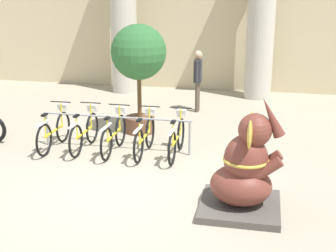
# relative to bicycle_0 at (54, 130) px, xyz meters

# --- Properties ---
(ground_plane) EXTENTS (60.00, 60.00, 0.00)m
(ground_plane) POSITION_rel_bicycle_0_xyz_m (2.04, -1.79, -0.41)
(ground_plane) COLOR #9E937F
(column_left) EXTENTS (1.06, 1.06, 5.16)m
(column_left) POSITION_rel_bicycle_0_xyz_m (-0.15, 5.81, 2.21)
(column_left) COLOR #BCB7A8
(column_left) RESTS_ON ground_plane
(column_right) EXTENTS (1.06, 1.06, 5.16)m
(column_right) POSITION_rel_bicycle_0_xyz_m (4.23, 5.81, 2.21)
(column_right) COLOR #BCB7A8
(column_right) RESTS_ON ground_plane
(bike_rack) EXTENTS (3.33, 0.05, 0.77)m
(bike_rack) POSITION_rel_bicycle_0_xyz_m (1.36, 0.16, 0.19)
(bike_rack) COLOR gray
(bike_rack) RESTS_ON ground_plane
(bicycle_0) EXTENTS (0.48, 1.66, 0.97)m
(bicycle_0) POSITION_rel_bicycle_0_xyz_m (0.00, 0.00, 0.00)
(bicycle_0) COLOR black
(bicycle_0) RESTS_ON ground_plane
(bicycle_1) EXTENTS (0.48, 1.66, 0.97)m
(bicycle_1) POSITION_rel_bicycle_0_xyz_m (0.68, 0.06, 0.00)
(bicycle_1) COLOR black
(bicycle_1) RESTS_ON ground_plane
(bicycle_2) EXTENTS (0.48, 1.66, 0.97)m
(bicycle_2) POSITION_rel_bicycle_0_xyz_m (1.36, 0.02, 0.00)
(bicycle_2) COLOR black
(bicycle_2) RESTS_ON ground_plane
(bicycle_3) EXTENTS (0.48, 1.66, 0.97)m
(bicycle_3) POSITION_rel_bicycle_0_xyz_m (2.05, 0.02, 0.00)
(bicycle_3) COLOR black
(bicycle_3) RESTS_ON ground_plane
(bicycle_4) EXTENTS (0.48, 1.66, 0.97)m
(bicycle_4) POSITION_rel_bicycle_0_xyz_m (2.73, 0.04, 0.00)
(bicycle_4) COLOR black
(bicycle_4) RESTS_ON ground_plane
(elephant_statue) EXTENTS (1.27, 1.27, 1.90)m
(elephant_statue) POSITION_rel_bicycle_0_xyz_m (4.23, -2.14, 0.24)
(elephant_statue) COLOR #4C4742
(elephant_statue) RESTS_ON ground_plane
(person_pedestrian) EXTENTS (0.23, 0.47, 1.73)m
(person_pedestrian) POSITION_rel_bicycle_0_xyz_m (2.61, 3.74, 0.63)
(person_pedestrian) COLOR brown
(person_pedestrian) RESTS_ON ground_plane
(potted_tree) EXTENTS (1.31, 1.31, 2.61)m
(potted_tree) POSITION_rel_bicycle_0_xyz_m (1.53, 1.51, 1.41)
(potted_tree) COLOR brown
(potted_tree) RESTS_ON ground_plane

